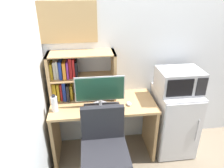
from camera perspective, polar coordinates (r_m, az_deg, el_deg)
The scene contains 11 objects.
wall_back at distance 2.96m, azimuth 23.98°, elevation 9.34°, with size 6.40×0.04×2.60m, color silver.
desk at distance 2.62m, azimuth -2.27°, elevation -9.35°, with size 1.22×0.57×0.75m.
hutch_bookshelf at distance 2.51m, azimuth -10.56°, elevation 2.29°, with size 0.76×0.28×0.57m.
monitor at distance 2.34m, azimuth -3.23°, elevation -1.80°, with size 0.55×0.20×0.37m.
keyboard at distance 2.41m, azimuth -2.69°, elevation -6.07°, with size 0.41×0.14×0.02m, color #333338.
computer_mouse at distance 2.45m, azimuth 4.56°, elevation -5.28°, with size 0.06×0.08×0.03m, color silver.
water_bottle at distance 2.38m, azimuth -15.20°, elevation -5.14°, with size 0.07×0.07×0.20m.
mini_fridge at distance 2.87m, azimuth 16.14°, elevation -9.33°, with size 0.49×0.57×0.85m.
microwave at distance 2.60m, azimuth 17.60°, elevation 0.86°, with size 0.50×0.38×0.27m.
desk_chair at distance 2.33m, azimuth -2.05°, elevation -18.81°, with size 0.54×0.54×0.90m.
wall_corkboard at distance 2.45m, azimuth -11.90°, elevation 15.86°, with size 0.65×0.02×0.45m, color tan.
Camera 1 is at (-1.11, -2.43, 2.03)m, focal length 34.05 mm.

